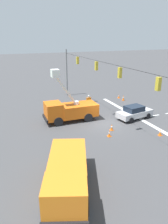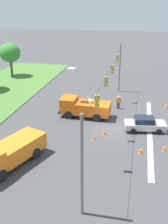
# 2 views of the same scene
# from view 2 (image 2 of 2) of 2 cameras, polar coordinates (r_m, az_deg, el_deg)

# --- Properties ---
(ground_plane) EXTENTS (200.00, 200.00, 0.00)m
(ground_plane) POSITION_cam_2_polar(r_m,az_deg,el_deg) (29.18, 5.15, -3.37)
(ground_plane) COLOR #424244
(lane_markings) EXTENTS (17.60, 15.25, 0.01)m
(lane_markings) POSITION_cam_2_polar(r_m,az_deg,el_deg) (29.20, 17.00, -4.34)
(lane_markings) COLOR silver
(lane_markings) RESTS_ON ground
(signal_gantry) EXTENTS (26.20, 0.33, 7.20)m
(signal_gantry) POSITION_cam_2_polar(r_m,az_deg,el_deg) (27.45, 5.49, 5.22)
(signal_gantry) COLOR slate
(signal_gantry) RESTS_ON ground
(tree_east_end) EXTENTS (3.49, 3.80, 6.03)m
(tree_east_end) POSITION_cam_2_polar(r_m,az_deg,el_deg) (49.90, -15.85, 12.28)
(tree_east_end) COLOR brown
(tree_east_end) RESTS_ON ground
(utility_truck_bucket_lift) EXTENTS (2.49, 6.07, 5.89)m
(utility_truck_bucket_lift) POSITION_cam_2_polar(r_m,az_deg,el_deg) (31.22, -0.06, 1.29)
(utility_truck_bucket_lift) COLOR orange
(utility_truck_bucket_lift) RESTS_ON ground
(utility_truck_support_near) EXTENTS (7.15, 4.59, 2.27)m
(utility_truck_support_near) POSITION_cam_2_polar(r_m,az_deg,el_deg) (23.07, -15.98, -8.47)
(utility_truck_support_near) COLOR orange
(utility_truck_support_near) RESTS_ON ground
(sedan_silver) EXTENTS (2.44, 4.53, 1.56)m
(sedan_silver) POSITION_cam_2_polar(r_m,az_deg,el_deg) (28.81, 13.08, -2.54)
(sedan_silver) COLOR #B7B7BC
(sedan_silver) RESTS_ON ground
(road_worker) EXTENTS (0.32, 0.64, 1.77)m
(road_worker) POSITION_cam_2_polar(r_m,az_deg,el_deg) (33.99, 7.51, 2.30)
(road_worker) COLOR #383842
(road_worker) RESTS_ON ground
(traffic_cone_foreground_left) EXTENTS (0.36, 0.36, 0.69)m
(traffic_cone_foreground_left) POSITION_cam_2_polar(r_m,az_deg,el_deg) (27.44, 4.48, -4.36)
(traffic_cone_foreground_left) COLOR orange
(traffic_cone_foreground_left) RESTS_ON ground
(traffic_cone_mid_left) EXTENTS (0.36, 0.36, 0.78)m
(traffic_cone_mid_left) POSITION_cam_2_polar(r_m,az_deg,el_deg) (35.53, 17.61, 1.26)
(traffic_cone_mid_left) COLOR orange
(traffic_cone_mid_left) RESTS_ON ground
(traffic_cone_mid_right) EXTENTS (0.36, 0.36, 0.73)m
(traffic_cone_mid_right) POSITION_cam_2_polar(r_m,az_deg,el_deg) (25.47, -9.34, -6.89)
(traffic_cone_mid_right) COLOR orange
(traffic_cone_mid_right) RESTS_ON ground
(traffic_cone_lane_edge_a) EXTENTS (0.36, 0.36, 0.67)m
(traffic_cone_lane_edge_a) POSITION_cam_2_polar(r_m,az_deg,el_deg) (25.68, 17.08, -7.53)
(traffic_cone_lane_edge_a) COLOR orange
(traffic_cone_lane_edge_a) RESTS_ON ground
(traffic_cone_lane_edge_b) EXTENTS (0.36, 0.36, 0.68)m
(traffic_cone_lane_edge_b) POSITION_cam_2_polar(r_m,az_deg,el_deg) (24.79, 12.27, -8.15)
(traffic_cone_lane_edge_b) COLOR orange
(traffic_cone_lane_edge_b) RESTS_ON ground
(traffic_cone_far_left) EXTENTS (0.36, 0.36, 0.64)m
(traffic_cone_far_left) POSITION_cam_2_polar(r_m,az_deg,el_deg) (26.54, 2.16, -5.40)
(traffic_cone_far_left) COLOR orange
(traffic_cone_far_left) RESTS_ON ground
(traffic_cone_centre_line) EXTENTS (0.36, 0.36, 0.63)m
(traffic_cone_centre_line) POSITION_cam_2_polar(r_m,az_deg,el_deg) (36.84, 17.54, 1.89)
(traffic_cone_centre_line) COLOR orange
(traffic_cone_centre_line) RESTS_ON ground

